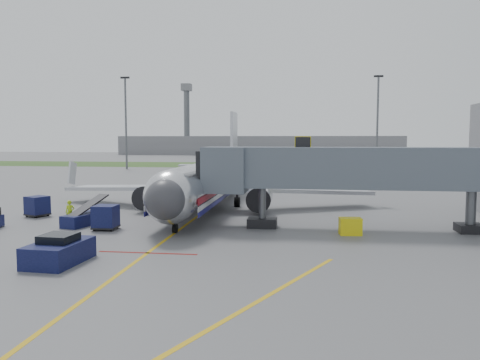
# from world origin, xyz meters

# --- Properties ---
(ground) EXTENTS (400.00, 400.00, 0.00)m
(ground) POSITION_xyz_m (0.00, 0.00, 0.00)
(ground) COLOR #565659
(ground) RESTS_ON ground
(grass_strip) EXTENTS (300.00, 25.00, 0.01)m
(grass_strip) POSITION_xyz_m (0.00, 90.00, 0.01)
(grass_strip) COLOR #2D4C1E
(grass_strip) RESTS_ON ground
(apron_markings) EXTENTS (21.52, 50.00, 0.01)m
(apron_markings) POSITION_xyz_m (0.00, -7.40, 0.00)
(apron_markings) COLOR gold
(apron_markings) RESTS_ON ground
(airliner) EXTENTS (32.10, 35.67, 10.25)m
(airliner) POSITION_xyz_m (0.00, 15.25, 2.65)
(airliner) COLOR silver
(airliner) RESTS_ON ground
(jet_bridge) EXTENTS (25.30, 4.00, 6.90)m
(jet_bridge) POSITION_xyz_m (12.86, 5.00, 4.47)
(jet_bridge) COLOR slate
(jet_bridge) RESTS_ON ground
(light_mast_left) EXTENTS (2.00, 0.44, 20.40)m
(light_mast_left) POSITION_xyz_m (-30.00, 70.00, 10.78)
(light_mast_left) COLOR #595B60
(light_mast_left) RESTS_ON ground
(light_mast_right) EXTENTS (2.00, 0.44, 20.40)m
(light_mast_right) POSITION_xyz_m (25.00, 75.00, 10.78)
(light_mast_right) COLOR #595B60
(light_mast_right) RESTS_ON ground
(distant_terminal) EXTENTS (120.00, 14.00, 8.00)m
(distant_terminal) POSITION_xyz_m (-10.00, 170.00, 4.00)
(distant_terminal) COLOR slate
(distant_terminal) RESTS_ON ground
(control_tower) EXTENTS (4.00, 4.00, 30.00)m
(control_tower) POSITION_xyz_m (-40.00, 165.00, 17.33)
(control_tower) COLOR #595B60
(control_tower) RESTS_ON ground
(pushback_tug) EXTENTS (2.56, 3.95, 1.59)m
(pushback_tug) POSITION_xyz_m (-4.00, -6.80, 0.67)
(pushback_tug) COLOR #0B0F33
(pushback_tug) RESTS_ON ground
(baggage_cart_a) EXTENTS (1.72, 1.72, 1.50)m
(baggage_cart_a) POSITION_xyz_m (-3.00, 15.06, 0.76)
(baggage_cart_a) COLOR #0B0F33
(baggage_cart_a) RESTS_ON ground
(baggage_cart_b) EXTENTS (1.74, 1.74, 1.81)m
(baggage_cart_b) POSITION_xyz_m (-5.43, 2.52, 0.92)
(baggage_cart_b) COLOR #0B0F33
(baggage_cart_b) RESTS_ON ground
(baggage_cart_c) EXTENTS (2.15, 2.15, 1.76)m
(baggage_cart_c) POSITION_xyz_m (-13.79, 7.39, 0.89)
(baggage_cart_c) COLOR #0B0F33
(baggage_cart_c) RESTS_ON ground
(belt_loader) EXTENTS (2.30, 4.61, 2.17)m
(belt_loader) POSITION_xyz_m (-7.87, 4.04, 0.54)
(belt_loader) COLOR #0B0F33
(belt_loader) RESTS_ON ground
(ground_power_cart) EXTENTS (1.59, 1.13, 1.20)m
(ground_power_cart) POSITION_xyz_m (12.37, 3.00, 0.59)
(ground_power_cart) COLOR yellow
(ground_power_cart) RESTS_ON ground
(ramp_worker) EXTENTS (0.83, 0.73, 1.90)m
(ramp_worker) POSITION_xyz_m (-9.12, 4.22, 0.95)
(ramp_worker) COLOR #AAD218
(ramp_worker) RESTS_ON ground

